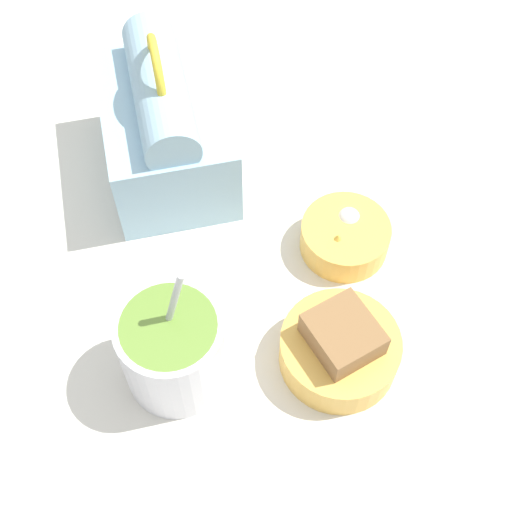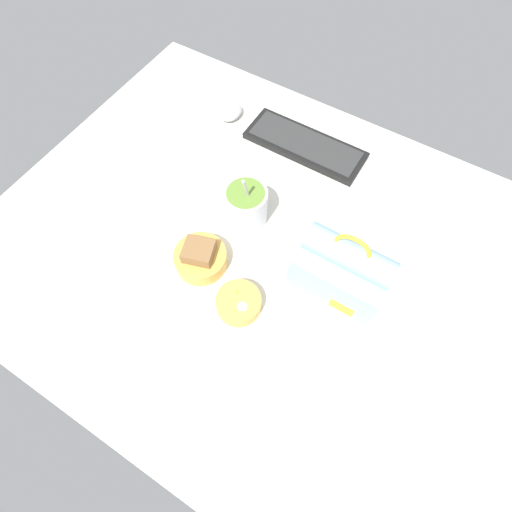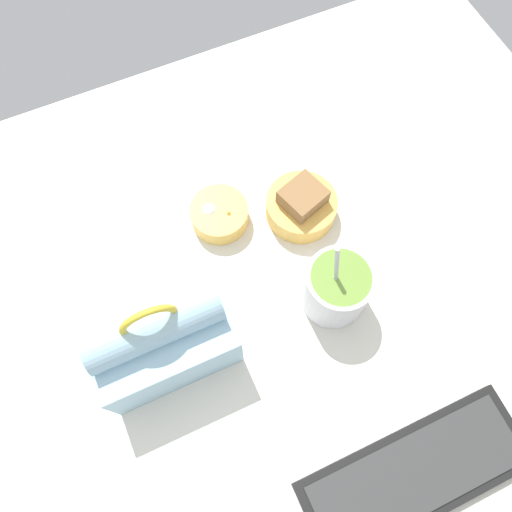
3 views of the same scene
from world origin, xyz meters
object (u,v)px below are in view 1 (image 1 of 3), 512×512
(soup_cup, at_px, (173,349))
(bento_bowl_snacks, at_px, (345,236))
(bento_bowl_sandwich, at_px, (340,348))
(lunch_bag, at_px, (166,126))

(soup_cup, bearing_deg, bento_bowl_snacks, -62.02)
(bento_bowl_sandwich, relative_size, bento_bowl_snacks, 1.22)
(soup_cup, bearing_deg, lunch_bag, -7.56)
(soup_cup, bearing_deg, bento_bowl_sandwich, -97.92)
(lunch_bag, bearing_deg, soup_cup, 172.44)
(soup_cup, height_order, bento_bowl_snacks, soup_cup)
(soup_cup, relative_size, bento_bowl_snacks, 1.73)
(soup_cup, xyz_separation_m, bento_bowl_sandwich, (-0.02, -0.17, -0.03))
(soup_cup, xyz_separation_m, bento_bowl_snacks, (0.12, -0.22, -0.04))
(lunch_bag, relative_size, soup_cup, 1.17)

